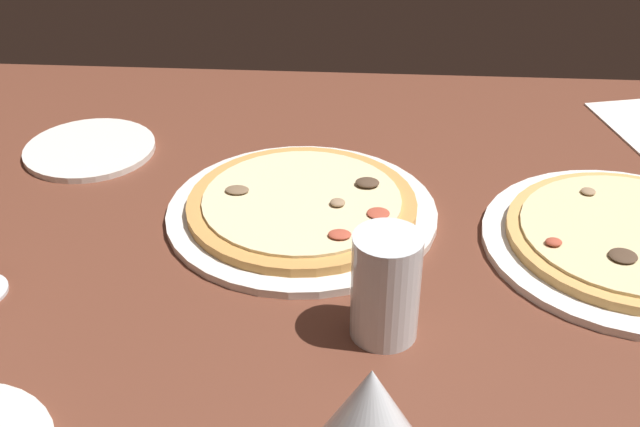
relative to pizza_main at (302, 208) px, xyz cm
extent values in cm
cube|color=brown|center=(-5.03, 8.17, -3.17)|extent=(150.00, 110.00, 4.00)
cylinder|color=silver|center=(0.03, -0.01, -0.67)|extent=(33.71, 33.71, 1.00)
cylinder|color=#C68C47|center=(0.03, -0.01, 0.43)|extent=(28.57, 28.57, 1.20)
cylinder|color=beige|center=(0.03, -0.01, 1.23)|extent=(24.68, 24.68, 0.40)
ellipsoid|color=#4C3828|center=(-8.00, -3.62, 1.83)|extent=(3.03, 2.47, 0.80)
ellipsoid|color=#937556|center=(-4.46, 1.34, 1.77)|extent=(1.85, 1.83, 0.67)
ellipsoid|color=#AD4733|center=(-9.42, 3.22, 1.65)|extent=(2.74, 2.59, 0.44)
ellipsoid|color=brown|center=(8.23, -0.93, 1.70)|extent=(2.99, 2.20, 0.54)
ellipsoid|color=#AD4733|center=(-5.31, 7.80, 1.72)|extent=(2.67, 2.09, 0.58)
cylinder|color=white|center=(-38.79, 4.45, -0.67)|extent=(33.97, 33.97, 1.00)
cylinder|color=tan|center=(-38.79, 4.45, 0.43)|extent=(28.43, 28.43, 1.20)
cylinder|color=beige|center=(-38.79, 4.45, 1.23)|extent=(25.37, 25.37, 0.40)
ellipsoid|color=#937556|center=(-35.51, -3.50, 1.71)|extent=(1.84, 1.78, 0.55)
ellipsoid|color=#AD4733|center=(-29.14, 7.69, 1.78)|extent=(1.88, 1.59, 0.69)
ellipsoid|color=#4C3828|center=(-36.27, 10.26, 1.71)|extent=(3.15, 2.97, 0.56)
cone|color=silver|center=(-8.68, 42.80, 9.91)|extent=(8.33, 8.33, 8.17)
cylinder|color=silver|center=(-10.09, 21.33, 4.66)|extent=(6.85, 6.85, 11.65)
cylinder|color=silver|center=(-10.09, 21.33, 2.15)|extent=(6.30, 6.30, 6.63)
cylinder|color=silver|center=(31.85, -14.88, -0.72)|extent=(18.50, 18.50, 0.90)
camera|label=1|loc=(-7.77, 82.38, 51.79)|focal=44.05mm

